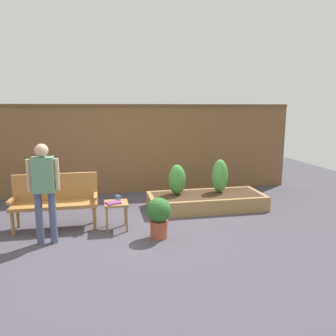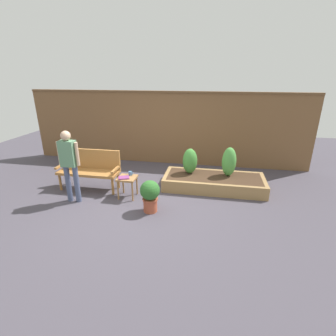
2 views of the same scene
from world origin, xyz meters
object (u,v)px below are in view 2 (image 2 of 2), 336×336
at_px(cup_on_table, 130,173).
at_px(potted_boxwood, 150,194).
at_px(garden_bench, 90,166).
at_px(book_on_table, 124,178).
at_px(shrub_near_bench, 190,161).
at_px(shrub_far_corner, 229,162).
at_px(side_table, 127,181).
at_px(person_by_bench, 69,161).

distance_m(cup_on_table, potted_boxwood, 0.91).
relative_size(garden_bench, book_on_table, 6.17).
relative_size(potted_boxwood, shrub_near_bench, 1.06).
xyz_separation_m(garden_bench, book_on_table, (0.99, -0.39, -0.05)).
bearing_deg(potted_boxwood, shrub_far_corner, 43.28).
distance_m(garden_bench, side_table, 1.10).
bearing_deg(book_on_table, garden_bench, 137.58).
distance_m(potted_boxwood, shrub_near_bench, 1.62).
relative_size(potted_boxwood, person_by_bench, 0.43).
bearing_deg(garden_bench, shrub_far_corner, 10.92).
bearing_deg(shrub_near_bench, garden_bench, -164.89).
distance_m(garden_bench, shrub_near_bench, 2.41).
relative_size(book_on_table, potted_boxwood, 0.35).
height_order(side_table, shrub_near_bench, shrub_near_bench).
bearing_deg(cup_on_table, side_table, -106.74).
height_order(side_table, potted_boxwood, potted_boxwood).
distance_m(book_on_table, person_by_bench, 1.18).
distance_m(book_on_table, potted_boxwood, 0.85).
bearing_deg(shrub_near_bench, shrub_far_corner, 0.00).
xyz_separation_m(garden_bench, side_table, (1.04, -0.33, -0.15)).
xyz_separation_m(shrub_near_bench, shrub_far_corner, (0.93, 0.00, 0.04)).
height_order(garden_bench, shrub_far_corner, shrub_far_corner).
height_order(side_table, cup_on_table, cup_on_table).
relative_size(side_table, book_on_table, 2.06).
xyz_separation_m(potted_boxwood, shrub_far_corner, (1.57, 1.48, 0.27)).
relative_size(garden_bench, shrub_far_corner, 2.03).
bearing_deg(shrub_far_corner, potted_boxwood, -136.72).
bearing_deg(shrub_near_bench, person_by_bench, -150.25).
height_order(side_table, shrub_far_corner, shrub_far_corner).
distance_m(shrub_near_bench, person_by_bench, 2.76).
bearing_deg(person_by_bench, shrub_near_bench, 29.75).
relative_size(side_table, person_by_bench, 0.31).
xyz_separation_m(garden_bench, shrub_far_corner, (3.26, 0.63, 0.11)).
bearing_deg(shrub_far_corner, shrub_near_bench, 180.00).
bearing_deg(potted_boxwood, book_on_table, 146.85).
distance_m(cup_on_table, shrub_far_corner, 2.34).
distance_m(side_table, shrub_far_corner, 2.43).
bearing_deg(shrub_far_corner, person_by_bench, -157.67).
distance_m(potted_boxwood, person_by_bench, 1.83).
height_order(side_table, book_on_table, book_on_table).
bearing_deg(book_on_table, person_by_bench, 177.32).
relative_size(side_table, shrub_far_corner, 0.68).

